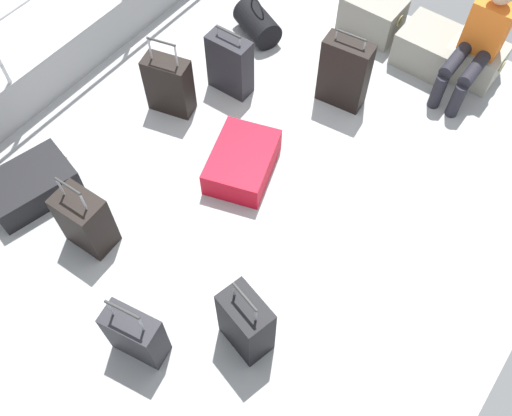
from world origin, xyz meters
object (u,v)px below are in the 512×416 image
(cargo_crate_1, at_px, (429,47))
(suitcase_1, at_px, (85,221))
(suitcase_5, at_px, (242,162))
(suitcase_6, at_px, (230,65))
(suitcase_0, at_px, (344,73))
(suitcase_2, at_px, (169,85))
(duffel_bag, at_px, (257,23))
(passenger_seated, at_px, (479,40))
(suitcase_4, at_px, (246,323))
(suitcase_3, at_px, (136,335))
(cargo_crate_2, at_px, (474,61))
(cargo_crate_0, at_px, (372,15))
(suitcase_7, at_px, (30,186))

(cargo_crate_1, relative_size, suitcase_1, 0.77)
(suitcase_5, height_order, suitcase_6, suitcase_6)
(suitcase_0, relative_size, suitcase_2, 0.99)
(suitcase_5, relative_size, duffel_bag, 1.41)
(suitcase_0, bearing_deg, passenger_seated, 45.87)
(suitcase_5, bearing_deg, suitcase_4, -51.31)
(suitcase_2, distance_m, suitcase_3, 2.24)
(cargo_crate_2, xyz_separation_m, suitcase_1, (-1.57, -3.41, 0.10))
(cargo_crate_0, relative_size, cargo_crate_2, 1.16)
(cargo_crate_1, distance_m, suitcase_7, 3.80)
(cargo_crate_0, bearing_deg, cargo_crate_1, -4.28)
(suitcase_2, height_order, suitcase_4, suitcase_2)
(suitcase_0, relative_size, suitcase_5, 0.98)
(suitcase_1, relative_size, suitcase_6, 1.12)
(cargo_crate_2, relative_size, suitcase_5, 0.66)
(duffel_bag, bearing_deg, suitcase_1, -82.09)
(suitcase_2, xyz_separation_m, suitcase_4, (1.86, -1.33, 0.02))
(suitcase_1, distance_m, suitcase_4, 1.45)
(passenger_seated, bearing_deg, duffel_bag, -163.02)
(duffel_bag, bearing_deg, suitcase_0, -12.12)
(suitcase_0, relative_size, suitcase_4, 1.01)
(cargo_crate_0, height_order, suitcase_6, suitcase_6)
(cargo_crate_0, height_order, passenger_seated, passenger_seated)
(passenger_seated, distance_m, suitcase_2, 2.71)
(suitcase_2, distance_m, suitcase_4, 2.29)
(suitcase_4, xyz_separation_m, duffel_bag, (-1.82, 2.56, -0.16))
(suitcase_5, xyz_separation_m, duffel_bag, (-0.90, 1.42, 0.02))
(cargo_crate_2, bearing_deg, suitcase_4, -92.12)
(cargo_crate_1, distance_m, suitcase_6, 1.91)
(suitcase_2, height_order, suitcase_6, suitcase_2)
(suitcase_0, bearing_deg, suitcase_5, -100.91)
(cargo_crate_1, height_order, suitcase_3, suitcase_3)
(cargo_crate_0, bearing_deg, duffel_bag, -139.68)
(cargo_crate_1, height_order, suitcase_4, suitcase_4)
(cargo_crate_1, xyz_separation_m, suitcase_4, (0.30, -3.25, 0.13))
(passenger_seated, relative_size, suitcase_2, 1.35)
(suitcase_6, bearing_deg, cargo_crate_1, 47.58)
(suitcase_2, xyz_separation_m, suitcase_6, (0.28, 0.51, 0.01))
(cargo_crate_1, relative_size, suitcase_4, 0.75)
(passenger_seated, relative_size, duffel_bag, 1.88)
(suitcase_4, bearing_deg, passenger_seated, 87.77)
(cargo_crate_2, distance_m, suitcase_2, 2.82)
(suitcase_1, bearing_deg, suitcase_4, 2.92)
(suitcase_5, bearing_deg, cargo_crate_2, 64.66)
(suitcase_3, xyz_separation_m, duffel_bag, (-1.27, 3.05, -0.11))
(passenger_seated, bearing_deg, suitcase_7, -125.08)
(suitcase_3, bearing_deg, passenger_seated, 79.51)
(cargo_crate_2, height_order, suitcase_1, suitcase_1)
(passenger_seated, distance_m, suitcase_1, 3.61)
(suitcase_3, bearing_deg, suitcase_5, 102.54)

